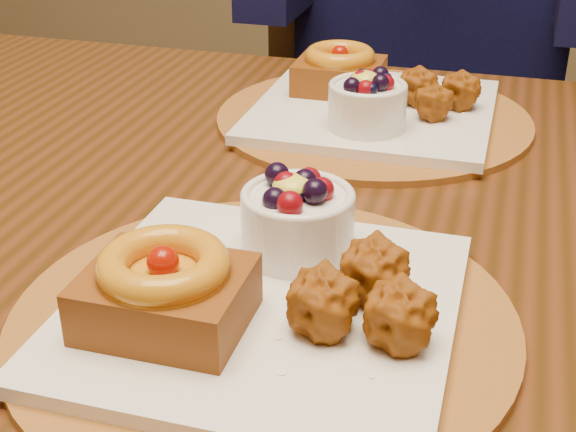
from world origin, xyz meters
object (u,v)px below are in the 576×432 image
Objects in this scene: chair_far at (389,135)px; dining_table at (329,265)px; place_setting_far at (371,104)px; place_setting_near at (261,289)px.

dining_table is at bearing -101.20° from chair_far.
dining_table is at bearing -89.31° from place_setting_far.
dining_table is 4.21× the size of place_setting_near.
place_setting_far is (-0.00, 0.22, 0.10)m from dining_table.
place_setting_near is 0.98m from chair_far.
chair_far is (-0.05, 0.52, -0.24)m from place_setting_far.
place_setting_far is (0.00, 0.43, -0.00)m from place_setting_near.
dining_table is 1.66× the size of chair_far.
chair_far is (-0.05, 0.73, -0.14)m from dining_table.
place_setting_far reaches higher than dining_table.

